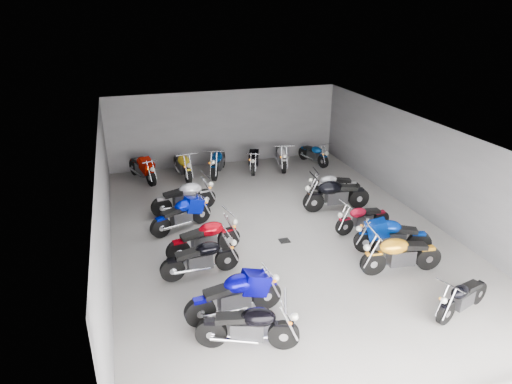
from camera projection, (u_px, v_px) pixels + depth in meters
ground at (279, 233)px, 14.18m from camera, size 14.00×14.00×0.00m
wall_back at (225, 128)px, 19.72m from camera, size 10.00×0.10×3.20m
wall_left at (104, 206)px, 12.21m from camera, size 0.10×14.00×3.20m
wall_right at (424, 169)px, 14.90m from camera, size 0.10×14.00×3.20m
ceiling at (281, 133)px, 12.93m from camera, size 10.00×14.00×0.04m
drain_grate at (284, 241)px, 13.74m from camera, size 0.32×0.32×0.01m
motorcycle_left_a at (249, 327)px, 9.35m from camera, size 2.09×0.86×0.95m
motorcycle_left_b at (235, 295)px, 10.28m from camera, size 2.32×0.51×1.02m
motorcycle_left_c at (201, 258)px, 11.86m from camera, size 2.10×0.45×0.92m
motorcycle_left_d at (205, 239)px, 12.78m from camera, size 2.19×0.62×0.97m
motorcycle_left_e at (182, 215)px, 14.23m from camera, size 2.02×0.99×0.94m
motorcycle_left_f at (185, 197)px, 15.40m from camera, size 2.25×0.61×1.00m
motorcycle_right_a at (463, 297)px, 10.41m from camera, size 1.80×0.72×0.82m
motorcycle_right_b at (400, 254)px, 11.98m from camera, size 2.24×0.52×0.99m
motorcycle_right_c at (392, 236)px, 12.92m from camera, size 2.11×0.87×0.96m
motorcycle_right_d at (362, 218)px, 14.14m from camera, size 1.91×0.42×0.84m
motorcycle_right_e at (336, 195)px, 15.56m from camera, size 2.37×0.52×1.04m
motorcycle_right_f at (333, 186)px, 16.54m from camera, size 2.00×0.49×0.88m
motorcycle_back_a at (142, 168)px, 18.12m from camera, size 0.93×2.14×0.98m
motorcycle_back_b at (183, 165)px, 18.43m from camera, size 0.52×2.23×0.98m
motorcycle_back_c at (218, 161)px, 18.79m from camera, size 1.07×2.16×1.01m
motorcycle_back_d at (255, 159)px, 19.29m from camera, size 0.90×1.98×0.92m
motorcycle_back_e at (281, 156)px, 19.58m from camera, size 0.61×2.15×0.95m
motorcycle_back_f at (314, 154)px, 20.02m from camera, size 0.66×1.87×0.84m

